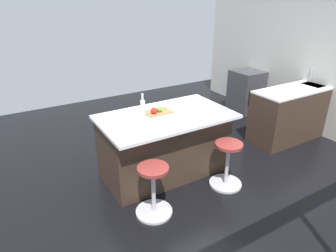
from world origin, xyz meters
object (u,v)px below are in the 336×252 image
object	(u,v)px
water_bottle	(143,108)
apple_green	(159,109)
stool_by_window	(227,166)
apple_red	(154,111)
cutting_board	(158,112)
kitchen_island	(164,144)
stool_middle	(154,192)
oven_range	(246,91)

from	to	relation	value
water_bottle	apple_green	bearing A→B (deg)	176.26
stool_by_window	apple_red	size ratio (longest dim) A/B	7.23
cutting_board	apple_green	world-z (taller)	apple_green
kitchen_island	stool_middle	xyz separation A→B (m)	(0.56, 0.70, -0.16)
stool_by_window	stool_middle	bearing A→B (deg)	0.00
apple_red	water_bottle	distance (m)	0.16
kitchen_island	cutting_board	world-z (taller)	cutting_board
oven_range	stool_by_window	bearing A→B (deg)	41.12
oven_range	apple_red	distance (m)	3.21
oven_range	water_bottle	bearing A→B (deg)	20.87
cutting_board	apple_red	world-z (taller)	apple_red
apple_green	kitchen_island	bearing A→B (deg)	120.81
cutting_board	apple_red	distance (m)	0.11
stool_middle	cutting_board	distance (m)	1.13
apple_green	stool_middle	bearing A→B (deg)	55.92
stool_by_window	apple_green	size ratio (longest dim) A/B	8.56
stool_middle	apple_red	bearing A→B (deg)	-119.51
stool_middle	apple_green	xyz separation A→B (m)	(-0.52, -0.77, 0.67)
apple_green	water_bottle	distance (m)	0.25
apple_red	apple_green	world-z (taller)	apple_red
water_bottle	cutting_board	bearing A→B (deg)	-177.70
stool_by_window	apple_green	xyz separation A→B (m)	(0.60, -0.77, 0.67)
kitchen_island	stool_by_window	distance (m)	0.91
oven_range	cutting_board	xyz separation A→B (m)	(2.85, 1.16, 0.48)
kitchen_island	apple_green	xyz separation A→B (m)	(0.04, -0.06, 0.51)
cutting_board	apple_red	size ratio (longest dim) A/B	4.08
oven_range	cutting_board	bearing A→B (deg)	22.24
stool_middle	apple_green	distance (m)	1.14
oven_range	stool_middle	world-z (taller)	oven_range
cutting_board	apple_green	xyz separation A→B (m)	(-0.01, 0.02, 0.05)
oven_range	kitchen_island	size ratio (longest dim) A/B	0.50
kitchen_island	oven_range	bearing A→B (deg)	-155.88
water_bottle	stool_by_window	bearing A→B (deg)	136.86
oven_range	kitchen_island	world-z (taller)	kitchen_island
kitchen_island	apple_red	world-z (taller)	apple_red
stool_middle	stool_by_window	bearing A→B (deg)	180.00
kitchen_island	apple_green	distance (m)	0.51
stool_by_window	cutting_board	xyz separation A→B (m)	(0.61, -0.79, 0.62)
stool_by_window	apple_green	distance (m)	1.18
stool_middle	cutting_board	xyz separation A→B (m)	(-0.51, -0.79, 0.62)
apple_red	apple_green	distance (m)	0.10
stool_middle	apple_green	size ratio (longest dim) A/B	8.56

